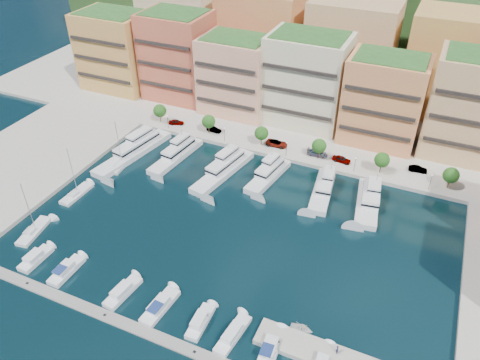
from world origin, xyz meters
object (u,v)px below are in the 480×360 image
Objects in this scene: tree_0 at (160,111)px; yacht_5 at (368,200)px; yacht_1 at (177,154)px; tender_1 at (304,326)px; cruiser_0 at (35,259)px; tree_5 at (451,175)px; tree_4 at (382,160)px; car_1 at (214,130)px; tree_2 at (261,133)px; lamppost_3 at (355,162)px; lamppost_0 at (168,120)px; sailboat_0 at (34,232)px; car_2 at (277,143)px; cruiser_4 at (160,307)px; tender_0 at (301,329)px; yacht_0 at (135,150)px; sailboat_1 at (77,194)px; car_0 at (176,122)px; cruiser_1 at (66,271)px; sailboat_2 at (121,165)px; car_3 at (317,153)px; cruiser_3 at (123,292)px; cruiser_6 at (233,335)px; tree_3 at (319,146)px; car_5 at (418,169)px; lamppost_4 at (431,180)px; person_0 at (337,349)px; tree_1 at (209,122)px; lamppost_2 at (287,147)px; lamppost_1 at (224,133)px; cruiser_7 at (270,349)px; cruiser_5 at (200,322)px; car_4 at (342,159)px; yacht_2 at (224,168)px.

yacht_5 is (63.78, -12.56, -3.53)m from tree_0.
yacht_1 reaches higher than tender_1.
tree_5 is at bearing 38.47° from cruiser_0.
tree_4 is 1.33× the size of car_1.
tree_2 is 26.12m from lamppost_3.
sailboat_0 is (-3.54, -49.59, -3.52)m from lamppost_0.
car_2 is (-22.01, 3.68, -2.02)m from lamppost_3.
cruiser_4 is 2.30× the size of tender_0.
yacht_0 is 1.33× the size of yacht_1.
lamppost_0 is 0.32× the size of sailboat_1.
tree_4 is at bearing -111.72° from car_0.
sailboat_2 reaches higher than cruiser_1.
car_3 reaches higher than cruiser_1.
cruiser_3 is 0.93× the size of cruiser_6.
cruiser_0 is at bearing -125.29° from tree_3.
cruiser_1 is 85.14m from car_5.
car_2 is at bearing 2.20° from tree_0.
lamppost_0 is 56.92m from cruiser_1.
car_5 is (55.69, 3.06, 0.04)m from car_1.
car_0 is at bearing 127.73° from cruiser_6.
cruiser_6 is (-25.61, -55.80, -3.28)m from lamppost_4.
sailboat_1 is (-13.44, -24.19, -0.78)m from yacht_1.
tree_5 reaches higher than car_1.
person_0 is (35.34, -54.63, -2.81)m from tree_2.
tree_1 is at bearing 79.15° from yacht_1.
car_3 is at bearing 113.53° from tree_3.
car_0 is (-59.10, 0.68, -3.01)m from tree_4.
tree_5 is at bearing 0.00° from tree_4.
lamppost_2 is (8.00, -2.30, -0.92)m from tree_2.
tree_3 reaches higher than cruiser_3.
car_1 is (-43.70, 53.43, 1.30)m from tender_0.
cruiser_3 is 60.37m from car_1.
yacht_1 is 27.01m from car_2.
cruiser_7 is at bearing -57.78° from lamppost_1.
cruiser_5 is 4.15× the size of person_0.
tree_0 is 3.03× the size of person_0.
yacht_5 is 1.37× the size of sailboat_1.
sailboat_1 is 66.39m from car_4.
tender_0 is (32.69, 5.91, -0.14)m from cruiser_3.
car_1 is (-41.07, 3.55, -2.12)m from lamppost_3.
sailboat_2 is at bearing -142.43° from tree_2.
tree_3 is 0.67× the size of cruiser_7.
sailboat_1 and sailboat_0 have the same top height.
cruiser_1 is at bearing -54.23° from sailboat_1.
lamppost_0 is at bearing 152.76° from yacht_2.
car_4 reaches higher than cruiser_3.
tree_4 is at bearing 180.00° from tree_5.
tree_3 is 0.62× the size of cruiser_6.
sailboat_2 reaches higher than tree_4.
car_5 reaches higher than car_1.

